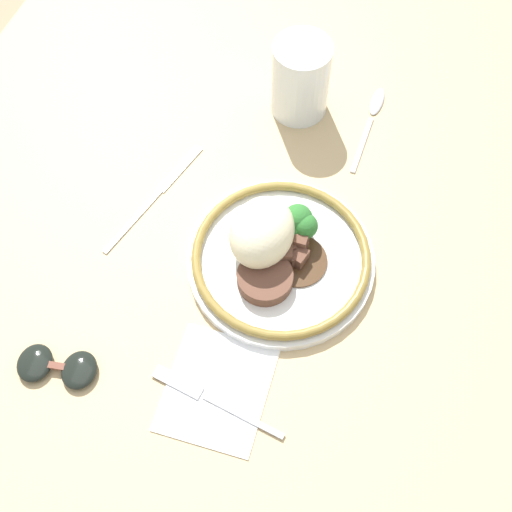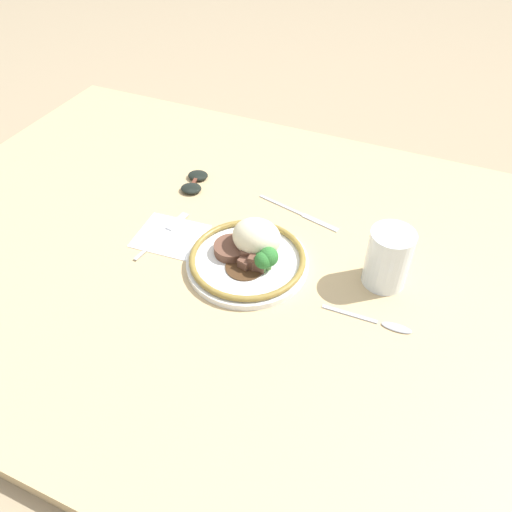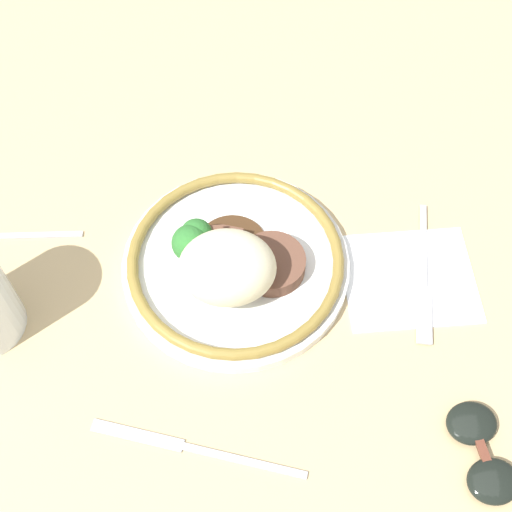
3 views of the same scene
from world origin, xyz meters
name	(u,v)px [view 1 (image 1 of 3)]	position (x,y,z in m)	size (l,w,h in m)	color
ground_plane	(261,284)	(0.00, 0.00, 0.00)	(8.00, 8.00, 0.00)	#998466
dining_table	(261,277)	(0.00, 0.00, 0.02)	(1.52, 1.05, 0.04)	tan
napkin	(217,389)	(-0.16, -0.01, 0.04)	(0.15, 0.13, 0.00)	white
plate	(277,251)	(0.02, -0.01, 0.06)	(0.24, 0.24, 0.09)	white
juice_glass	(300,82)	(0.27, 0.04, 0.09)	(0.08, 0.08, 0.12)	yellow
fork	(205,396)	(-0.18, 0.00, 0.04)	(0.03, 0.17, 0.00)	#ADADB2
knife	(158,194)	(0.06, 0.17, 0.04)	(0.20, 0.06, 0.00)	#ADADB2
spoon	(373,112)	(0.30, -0.06, 0.04)	(0.16, 0.02, 0.01)	#ADADB2
sunglasses	(57,367)	(-0.21, 0.18, 0.04)	(0.07, 0.10, 0.01)	black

